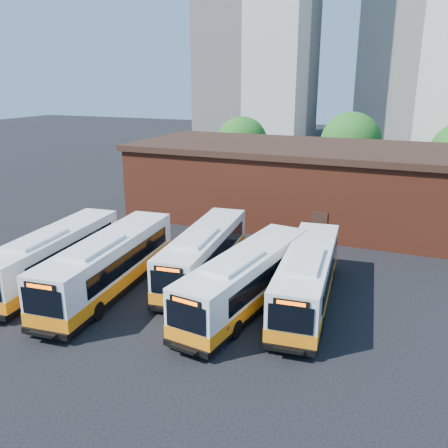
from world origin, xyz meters
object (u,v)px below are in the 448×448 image
at_px(bus_farwest, 54,257).
at_px(bus_east, 307,279).
at_px(bus_mideast, 246,282).
at_px(transit_worker, 224,331).
at_px(bus_west, 109,266).
at_px(bus_midwest, 204,255).

bearing_deg(bus_farwest, bus_east, 4.44).
bearing_deg(bus_east, bus_mideast, -157.01).
distance_m(bus_farwest, transit_worker, 12.80).
relative_size(bus_west, bus_east, 1.06).
distance_m(bus_west, bus_midwest, 5.70).
xyz_separation_m(bus_farwest, bus_west, (4.00, -0.00, 0.07)).
bearing_deg(bus_east, transit_worker, -117.80).
relative_size(bus_farwest, bus_midwest, 1.02).
relative_size(bus_midwest, transit_worker, 6.49).
relative_size(bus_farwest, bus_mideast, 1.00).
bearing_deg(transit_worker, bus_west, 73.69).
relative_size(bus_west, transit_worker, 6.96).
relative_size(bus_west, bus_mideast, 1.05).
height_order(bus_midwest, bus_mideast, bus_mideast).
bearing_deg(bus_mideast, bus_west, -164.22).
height_order(bus_midwest, bus_east, bus_east).
height_order(bus_east, transit_worker, bus_east).
distance_m(bus_east, transit_worker, 6.33).
distance_m(bus_midwest, bus_east, 6.77).
bearing_deg(bus_mideast, bus_east, 36.17).
bearing_deg(bus_west, transit_worker, -25.89).
relative_size(bus_west, bus_midwest, 1.07).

